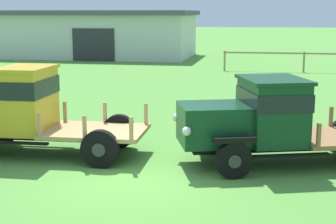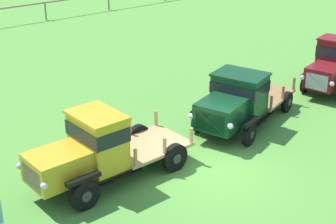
# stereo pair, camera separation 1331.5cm
# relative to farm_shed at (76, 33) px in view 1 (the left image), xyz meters

# --- Properties ---
(ground_plane) EXTENTS (240.00, 240.00, 0.00)m
(ground_plane) POSITION_rel_farm_shed_xyz_m (12.48, -30.13, -1.87)
(ground_plane) COLOR #518E38
(farm_shed) EXTENTS (19.34, 8.82, 3.71)m
(farm_shed) POSITION_rel_farm_shed_xyz_m (0.00, 0.00, 0.00)
(farm_shed) COLOR silver
(farm_shed) RESTS_ON ground
(vintage_truck_second_in_line) EXTENTS (5.27, 2.22, 2.22)m
(vintage_truck_second_in_line) POSITION_rel_farm_shed_xyz_m (9.22, -28.71, -0.74)
(vintage_truck_second_in_line) COLOR black
(vintage_truck_second_in_line) RESTS_ON ground
(vintage_truck_midrow_center) EXTENTS (5.72, 3.46, 2.05)m
(vintage_truck_midrow_center) POSITION_rel_farm_shed_xyz_m (15.26, -28.55, -0.79)
(vintage_truck_midrow_center) COLOR black
(vintage_truck_midrow_center) RESTS_ON ground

